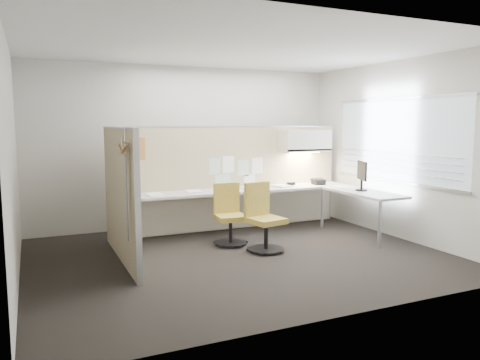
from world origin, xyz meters
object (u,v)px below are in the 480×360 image
desk (263,197)px  chair_left (229,217)px  phone (318,182)px  chair_right (263,220)px  monitor (362,174)px

desk → chair_left: chair_left is taller
desk → phone: (1.16, 0.11, 0.18)m
chair_left → chair_right: 0.61m
desk → monitor: size_ratio=8.40×
desk → chair_left: 0.95m
desk → chair_right: chair_right is taller
desk → chair_right: bearing=-116.6°
desk → monitor: bearing=-31.2°
monitor → phone: size_ratio=2.27×
monitor → phone: 0.98m
chair_right → phone: (1.66, 1.11, 0.33)m
desk → phone: size_ratio=19.06×
chair_left → desk: bearing=35.9°
desk → chair_right: 1.13m
chair_right → chair_left: bearing=108.0°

